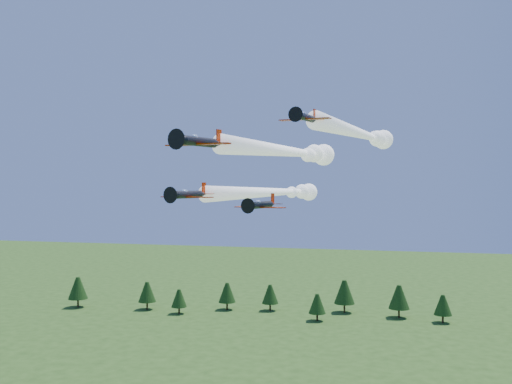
% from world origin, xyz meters
% --- Properties ---
extents(plane_lead, '(16.59, 42.09, 3.70)m').
position_xyz_m(plane_lead, '(4.55, 12.11, 47.77)').
color(plane_lead, black).
rests_on(plane_lead, ground).
extents(plane_left, '(17.58, 50.49, 3.70)m').
position_xyz_m(plane_left, '(-1.91, 31.44, 41.29)').
color(plane_left, black).
rests_on(plane_left, ground).
extents(plane_right, '(14.20, 47.52, 3.70)m').
position_xyz_m(plane_right, '(14.88, 23.16, 51.15)').
color(plane_right, black).
rests_on(plane_right, ground).
extents(plane_slot, '(8.01, 8.84, 2.80)m').
position_xyz_m(plane_slot, '(0.81, 8.34, 39.72)').
color(plane_slot, black).
rests_on(plane_slot, ground).
extents(treeline, '(170.70, 20.61, 10.74)m').
position_xyz_m(treeline, '(3.69, 109.55, 6.21)').
color(treeline, '#382314').
rests_on(treeline, ground).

